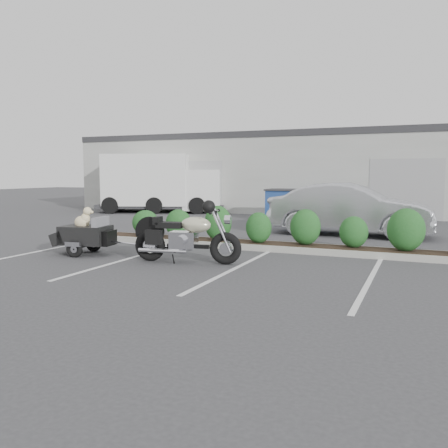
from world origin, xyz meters
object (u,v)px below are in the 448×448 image
at_px(dumpster, 291,205).
at_px(motorcycle, 186,237).
at_px(sedan, 350,209).
at_px(delivery_truck, 161,185).
at_px(pet_trailer, 85,234).

bearing_deg(dumpster, motorcycle, -89.80).
relative_size(sedan, delivery_truck, 0.76).
xyz_separation_m(dumpster, delivery_truck, (-7.24, 1.62, 0.73)).
relative_size(sedan, dumpster, 2.46).
height_order(pet_trailer, delivery_truck, delivery_truck).
height_order(pet_trailer, sedan, sedan).
bearing_deg(motorcycle, pet_trailer, 170.33).
distance_m(pet_trailer, sedan, 8.26).
distance_m(sedan, dumpster, 4.93).
distance_m(motorcycle, delivery_truck, 14.04).
distance_m(pet_trailer, dumpster, 10.43).
bearing_deg(pet_trailer, dumpster, 67.26).
height_order(motorcycle, delivery_truck, delivery_truck).
relative_size(dumpster, delivery_truck, 0.31).
height_order(dumpster, delivery_truck, delivery_truck).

